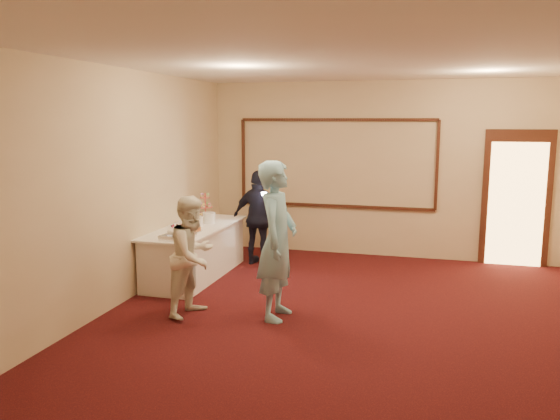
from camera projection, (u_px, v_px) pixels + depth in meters
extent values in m
plane|color=black|center=(352.00, 328.00, 6.24)|extent=(7.00, 7.00, 0.00)
cube|color=beige|center=(382.00, 170.00, 9.32)|extent=(6.00, 0.04, 3.00)
cube|color=beige|center=(258.00, 297.00, 2.66)|extent=(6.00, 0.04, 3.00)
cube|color=beige|center=(114.00, 189.00, 6.78)|extent=(0.04, 7.00, 3.00)
cube|color=white|center=(358.00, 58.00, 5.75)|extent=(6.00, 7.00, 0.04)
cube|color=black|center=(335.00, 206.00, 9.61)|extent=(3.40, 0.04, 0.05)
cube|color=black|center=(336.00, 120.00, 9.36)|extent=(3.40, 0.04, 0.05)
cube|color=black|center=(243.00, 161.00, 9.93)|extent=(0.05, 0.04, 1.50)
cube|color=black|center=(437.00, 165.00, 9.04)|extent=(0.05, 0.04, 1.50)
cube|color=black|center=(516.00, 198.00, 8.79)|extent=(1.05, 0.06, 2.20)
cube|color=#FFBF66|center=(516.00, 205.00, 8.77)|extent=(0.85, 0.02, 2.00)
cube|color=white|center=(195.00, 253.00, 8.22)|extent=(0.79, 2.10, 0.74)
cube|color=white|center=(195.00, 228.00, 8.16)|extent=(0.89, 2.22, 0.03)
cube|color=silver|center=(178.00, 237.00, 7.33)|extent=(0.38, 0.47, 0.04)
ellipsoid|color=white|center=(178.00, 231.00, 7.32)|extent=(0.28, 0.28, 0.13)
cube|color=silver|center=(188.00, 234.00, 7.43)|extent=(0.12, 0.29, 0.01)
cylinder|color=#DD5A53|center=(205.00, 205.00, 8.92)|extent=(0.02, 0.02, 0.40)
cylinder|color=#DD5A53|center=(206.00, 217.00, 8.95)|extent=(0.30, 0.30, 0.01)
cylinder|color=#DD5A53|center=(205.00, 207.00, 8.92)|extent=(0.23, 0.23, 0.01)
cylinder|color=#DD5A53|center=(205.00, 197.00, 8.90)|extent=(0.16, 0.16, 0.01)
cylinder|color=white|center=(198.00, 221.00, 8.22)|extent=(0.16, 0.16, 0.13)
cylinder|color=white|center=(198.00, 217.00, 8.21)|extent=(0.17, 0.17, 0.01)
cylinder|color=white|center=(209.00, 218.00, 8.43)|extent=(0.19, 0.19, 0.16)
cylinder|color=white|center=(209.00, 213.00, 8.41)|extent=(0.20, 0.20, 0.01)
cylinder|color=white|center=(192.00, 231.00, 7.81)|extent=(0.31, 0.31, 0.01)
cylinder|color=#954F26|center=(192.00, 229.00, 7.80)|extent=(0.27, 0.27, 0.05)
imported|color=#8BCCEB|center=(277.00, 241.00, 6.43)|extent=(0.46, 0.69, 1.89)
imported|color=white|center=(193.00, 256.00, 6.57)|extent=(0.70, 0.82, 1.46)
imported|color=black|center=(259.00, 218.00, 8.87)|extent=(0.94, 0.48, 1.55)
cube|color=white|center=(264.00, 194.00, 8.52)|extent=(0.08, 0.06, 0.05)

